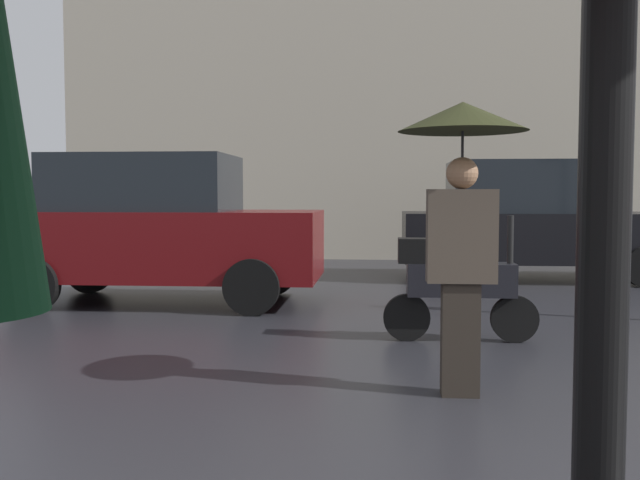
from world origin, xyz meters
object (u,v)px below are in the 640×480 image
(pedestrian_with_umbrella, at_px, (462,177))
(parked_scooter, at_px, (456,285))
(parked_car_left, at_px, (532,221))
(parked_car_right, at_px, (157,228))

(pedestrian_with_umbrella, xyz_separation_m, parked_scooter, (0.17, 1.93, -1.00))
(parked_car_left, distance_m, parked_car_right, 6.33)
(parked_scooter, bearing_deg, parked_car_left, 83.77)
(pedestrian_with_umbrella, relative_size, parked_car_right, 0.50)
(pedestrian_with_umbrella, height_order, parked_car_right, pedestrian_with_umbrella)
(pedestrian_with_umbrella, distance_m, parked_car_left, 7.58)
(parked_scooter, height_order, parked_car_left, parked_car_left)
(parked_car_right, bearing_deg, parked_scooter, 159.38)
(parked_car_right, bearing_deg, parked_car_left, -139.61)
(parked_car_left, relative_size, parked_car_right, 1.07)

